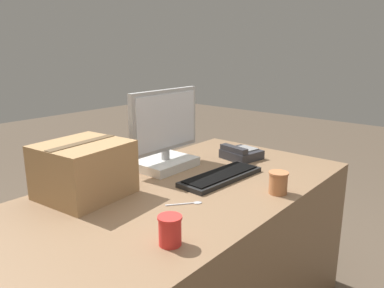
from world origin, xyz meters
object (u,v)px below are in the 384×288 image
object	(u,v)px
keyboard	(221,176)
paper_cup_left	(170,230)
spoon	(190,203)
desk_phone	(241,153)
paper_cup_right	(278,183)
cardboard_box	(84,170)
monitor	(165,138)

from	to	relation	value
keyboard	paper_cup_left	distance (m)	0.65
keyboard	spoon	world-z (taller)	keyboard
desk_phone	keyboard	bearing A→B (deg)	-150.88
paper_cup_right	desk_phone	bearing A→B (deg)	50.31
spoon	cardboard_box	size ratio (longest dim) A/B	0.36
paper_cup_left	paper_cup_right	world-z (taller)	paper_cup_left
paper_cup_left	spoon	size ratio (longest dim) A/B	0.76
monitor	spoon	size ratio (longest dim) A/B	3.50
desk_phone	cardboard_box	world-z (taller)	cardboard_box
desk_phone	spoon	size ratio (longest dim) A/B	1.67
cardboard_box	keyboard	bearing A→B (deg)	-31.24
monitor	paper_cup_left	xyz separation A→B (m)	(-0.56, -0.55, -0.11)
desk_phone	paper_cup_left	distance (m)	1.01
desk_phone	monitor	bearing A→B (deg)	163.01
monitor	cardboard_box	world-z (taller)	monitor
keyboard	desk_phone	bearing A→B (deg)	21.56
cardboard_box	monitor	bearing A→B (deg)	-0.21
paper_cup_left	cardboard_box	size ratio (longest dim) A/B	0.27
paper_cup_left	keyboard	bearing A→B (deg)	21.22
keyboard	cardboard_box	bearing A→B (deg)	152.34
desk_phone	paper_cup_right	world-z (taller)	paper_cup_right
monitor	paper_cup_left	size ratio (longest dim) A/B	4.63
keyboard	spoon	bearing A→B (deg)	-163.01
monitor	keyboard	distance (m)	0.36
monitor	paper_cup_right	world-z (taller)	monitor
desk_phone	paper_cup_right	xyz separation A→B (m)	(-0.34, -0.41, 0.02)
paper_cup_left	paper_cup_right	bearing A→B (deg)	-5.57
keyboard	spoon	xyz separation A→B (m)	(-0.32, -0.08, -0.01)
keyboard	cardboard_box	distance (m)	0.63
paper_cup_right	cardboard_box	distance (m)	0.82
spoon	cardboard_box	xyz separation A→B (m)	(-0.22, 0.40, 0.11)
paper_cup_left	spoon	world-z (taller)	paper_cup_left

